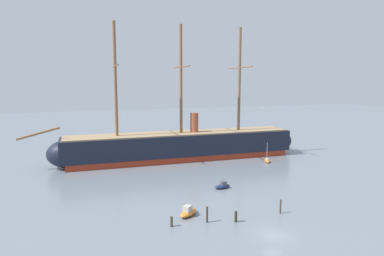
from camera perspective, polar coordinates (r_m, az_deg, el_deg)
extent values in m
plane|color=slate|center=(48.80, 13.17, -16.78)|extent=(400.00, 400.00, 0.00)
cube|color=maroon|center=(89.39, -1.76, -4.70)|extent=(56.02, 9.55, 1.45)
cube|color=black|center=(88.72, -1.77, -2.60)|extent=(58.35, 9.95, 5.20)
ellipsoid|color=black|center=(85.39, -19.31, -3.96)|extent=(10.64, 8.07, 6.65)
ellipsoid|color=black|center=(99.67, 13.16, -2.07)|extent=(10.64, 8.07, 6.65)
cube|color=#9E7F5B|center=(88.27, -1.78, -0.84)|extent=(57.18, 9.22, 0.31)
cylinder|color=brown|center=(84.13, -12.42, 7.68)|extent=(0.73, 0.73, 27.01)
cylinder|color=brown|center=(84.19, -12.49, 9.88)|extent=(0.58, 13.97, 0.29)
cylinder|color=brown|center=(87.24, -1.82, 7.86)|extent=(0.73, 0.73, 27.01)
cylinder|color=brown|center=(87.30, -1.83, 9.98)|extent=(0.58, 13.97, 0.29)
cylinder|color=brown|center=(93.04, 7.77, 7.79)|extent=(0.73, 0.73, 27.01)
cylinder|color=brown|center=(93.10, 7.80, 9.78)|extent=(0.58, 13.97, 0.29)
cylinder|color=brown|center=(84.95, -23.87, -0.82)|extent=(9.21, 0.71, 2.77)
cylinder|color=#9E4C33|center=(88.97, 0.37, 0.82)|extent=(2.08, 2.08, 5.20)
ellipsoid|color=orange|center=(53.69, -0.60, -13.70)|extent=(3.99, 3.70, 0.90)
cube|color=#B2ADA3|center=(53.22, -0.76, -13.07)|extent=(1.57, 1.56, 0.90)
ellipsoid|color=#1E284C|center=(66.39, 4.98, -9.51)|extent=(3.37, 1.71, 0.76)
cube|color=#4C4C51|center=(66.32, 5.16, -8.99)|extent=(1.08, 0.98, 0.76)
ellipsoid|color=orange|center=(88.61, 12.16, -5.24)|extent=(2.39, 3.85, 0.70)
cube|color=beige|center=(88.35, 12.19, -5.01)|extent=(0.91, 1.09, 0.37)
cylinder|color=silver|center=(88.30, 12.19, -3.73)|extent=(0.09, 0.09, 4.26)
ellipsoid|color=#1E284C|center=(108.03, 12.17, -2.93)|extent=(0.98, 2.16, 0.51)
cube|color=beige|center=(108.00, 12.18, -2.83)|extent=(0.80, 0.21, 0.08)
ellipsoid|color=silver|center=(104.95, -4.23, -3.09)|extent=(2.14, 1.04, 0.49)
cube|color=#B2ADA3|center=(104.92, -4.23, -2.99)|extent=(0.24, 0.78, 0.08)
cylinder|color=#423323|center=(51.14, 2.48, -13.97)|extent=(0.30, 0.30, 2.33)
cylinder|color=#382B1E|center=(51.75, 7.19, -14.20)|extent=(0.39, 0.39, 1.58)
cylinder|color=#4C3D2D|center=(55.94, 14.28, -12.32)|extent=(0.26, 0.26, 2.21)
cylinder|color=#4C3D2D|center=(50.04, -3.38, -15.03)|extent=(0.39, 0.39, 1.45)
ellipsoid|color=silver|center=(65.61, 11.47, 3.25)|extent=(0.25, 0.33, 0.11)
sphere|color=silver|center=(65.41, 11.48, 3.24)|extent=(0.09, 0.09, 0.09)
cube|color=#ADA89E|center=(65.61, 11.73, 3.26)|extent=(0.48, 0.34, 0.11)
cube|color=#ADA89E|center=(65.60, 11.21, 3.27)|extent=(0.48, 0.34, 0.11)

